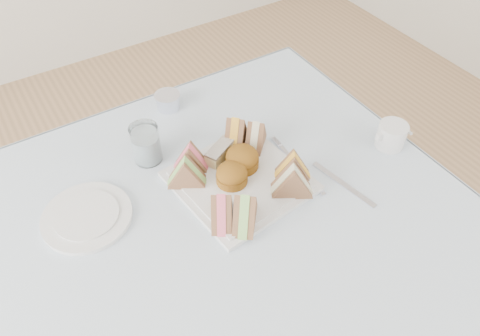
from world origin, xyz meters
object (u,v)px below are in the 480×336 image
creamer_jug (391,135)px  water_glass (146,144)px  table (237,305)px  serving_plate (240,181)px

creamer_jug → water_glass: bearing=156.5°
table → creamer_jug: bearing=0.6°
serving_plate → creamer_jug: 0.40m
table → serving_plate: 0.40m
table → serving_plate: serving_plate is taller
water_glass → creamer_jug: bearing=-27.1°
serving_plate → water_glass: water_glass is taller
water_glass → creamer_jug: 0.60m
serving_plate → water_glass: (-0.15, 0.19, 0.04)m
serving_plate → water_glass: 0.24m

